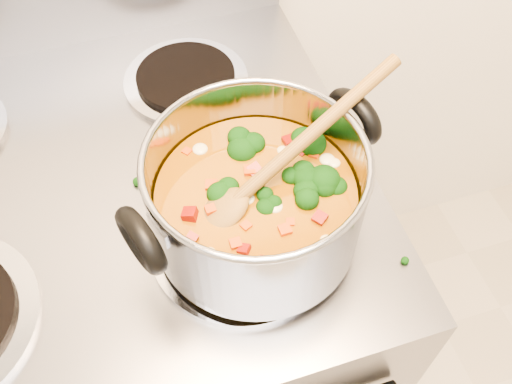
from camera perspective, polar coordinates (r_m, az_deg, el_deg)
The scene contains 4 objects.
electric_range at distance 1.15m, azimuth -11.58°, elevation -12.91°, with size 0.73×0.66×1.08m.
stockpot at distance 0.62m, azimuth 0.03°, elevation -0.74°, with size 0.30×0.24×0.14m.
wooden_spoon at distance 0.60m, azimuth 1.13°, elevation 1.92°, with size 0.26×0.12×0.12m.
cooktop_crumbs at distance 0.71m, azimuth -5.34°, elevation -1.10°, with size 0.30×0.27×0.01m.
Camera 1 is at (0.06, 0.68, 1.50)m, focal length 40.00 mm.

